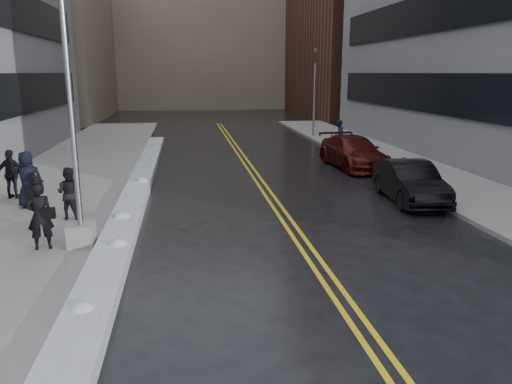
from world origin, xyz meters
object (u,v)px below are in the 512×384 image
object	(u,v)px
lamppost	(75,155)
pedestrian_b	(69,193)
pedestrian_fedora	(40,216)
pedestrian_east	(339,134)
pedestrian_d	(12,174)
car_maroon	(353,152)
fire_hydrant	(403,164)
pedestrian_c	(28,179)
traffic_signal	(314,89)
car_black	(410,182)

from	to	relation	value
lamppost	pedestrian_b	world-z (taller)	lamppost
pedestrian_fedora	pedestrian_east	distance (m)	20.37
pedestrian_d	car_maroon	size ratio (longest dim) A/B	0.33
fire_hydrant	car_maroon	size ratio (longest dim) A/B	0.14
pedestrian_fedora	pedestrian_c	size ratio (longest dim) A/B	0.92
lamppost	pedestrian_c	size ratio (longest dim) A/B	4.03
fire_hydrant	traffic_signal	size ratio (longest dim) A/B	0.12
lamppost	pedestrian_c	xyz separation A→B (m)	(-2.47, 4.27, -1.44)
pedestrian_b	pedestrian_c	xyz separation A→B (m)	(-1.64, 1.60, 0.14)
pedestrian_b	car_maroon	distance (m)	13.96
pedestrian_b	pedestrian_fedora	bearing A→B (deg)	104.85
fire_hydrant	traffic_signal	world-z (taller)	traffic_signal
traffic_signal	pedestrian_east	xyz separation A→B (m)	(-0.05, -6.12, -2.42)
traffic_signal	pedestrian_b	world-z (taller)	traffic_signal
pedestrian_east	pedestrian_fedora	bearing A→B (deg)	13.86
pedestrian_east	traffic_signal	bearing A→B (deg)	-128.06
pedestrian_c	car_maroon	bearing A→B (deg)	-167.34
fire_hydrant	pedestrian_c	bearing A→B (deg)	-165.82
pedestrian_fedora	pedestrian_d	size ratio (longest dim) A/B	0.99
lamppost	pedestrian_fedora	size ratio (longest dim) A/B	4.39
lamppost	pedestrian_east	world-z (taller)	lamppost
traffic_signal	pedestrian_b	distance (m)	23.22
pedestrian_b	lamppost	bearing A→B (deg)	124.82
pedestrian_east	car_black	xyz separation A→B (m)	(-1.11, -12.13, -0.26)
pedestrian_b	pedestrian_c	distance (m)	2.30
fire_hydrant	car_maroon	distance (m)	2.83
traffic_signal	pedestrian_d	xyz separation A→B (m)	(-15.21, -16.37, -2.38)
car_black	car_maroon	size ratio (longest dim) A/B	0.84
pedestrian_c	lamppost	bearing A→B (deg)	107.98
car_maroon	pedestrian_east	bearing A→B (deg)	76.20
traffic_signal	car_black	xyz separation A→B (m)	(-1.17, -18.26, -2.68)
pedestrian_east	car_maroon	bearing A→B (deg)	42.66
pedestrian_b	pedestrian_east	xyz separation A→B (m)	(12.57, 13.21, 0.03)
pedestrian_d	pedestrian_east	world-z (taller)	pedestrian_d
fire_hydrant	car_black	world-z (taller)	car_black
pedestrian_fedora	car_maroon	bearing A→B (deg)	-151.43
pedestrian_fedora	car_black	bearing A→B (deg)	-174.91
traffic_signal	pedestrian_fedora	size ratio (longest dim) A/B	3.46
traffic_signal	pedestrian_b	bearing A→B (deg)	-123.15
pedestrian_c	car_black	size ratio (longest dim) A/B	0.43
pedestrian_fedora	car_maroon	distance (m)	15.72
lamppost	pedestrian_b	xyz separation A→B (m)	(-0.83, 2.67, -1.58)
pedestrian_d	car_black	bearing A→B (deg)	-176.18
fire_hydrant	pedestrian_fedora	xyz separation A→B (m)	(-13.26, -8.05, 0.47)
fire_hydrant	lamppost	bearing A→B (deg)	-146.96
traffic_signal	pedestrian_d	bearing A→B (deg)	-132.90
lamppost	pedestrian_fedora	bearing A→B (deg)	-177.30
pedestrian_c	pedestrian_d	size ratio (longest dim) A/B	1.08
fire_hydrant	pedestrian_c	distance (m)	15.24
traffic_signal	pedestrian_fedora	world-z (taller)	traffic_signal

